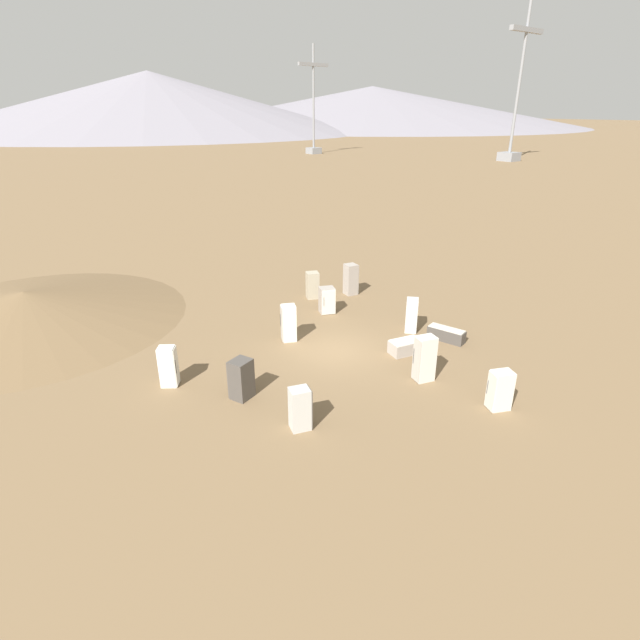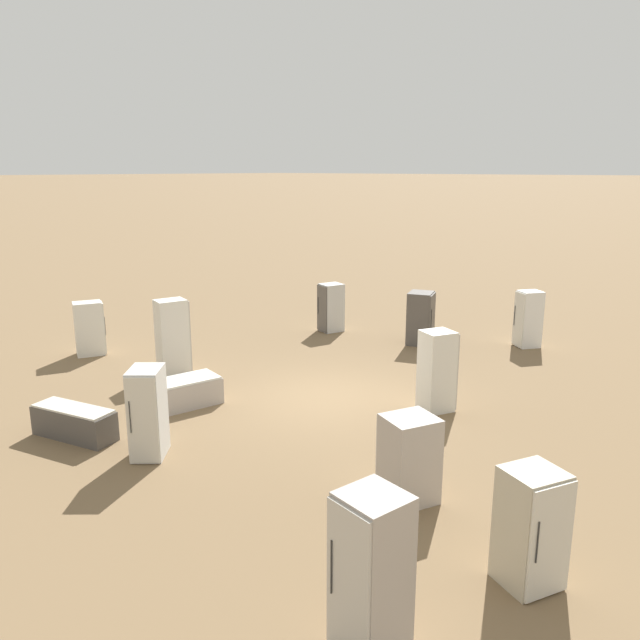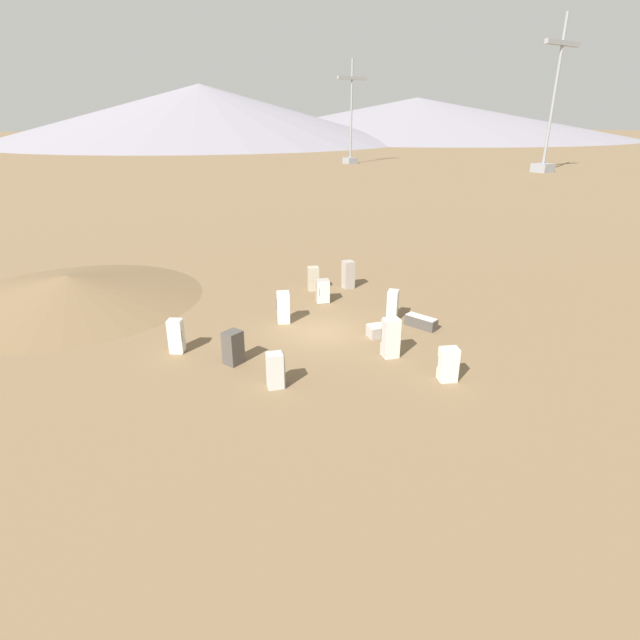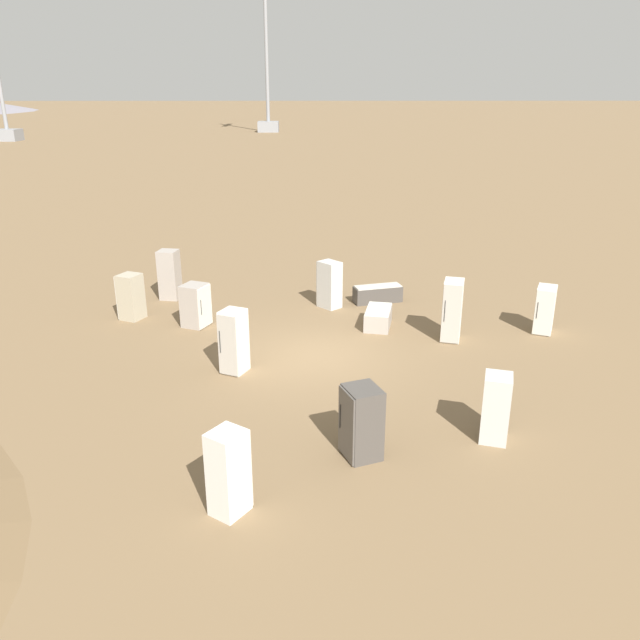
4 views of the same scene
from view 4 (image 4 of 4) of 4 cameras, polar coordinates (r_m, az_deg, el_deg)
The scene contains 14 objects.
ground_plane at distance 18.35m, azimuth -0.29°, elevation -3.22°, with size 1000.00×1000.00×0.00m, color brown.
power_pylon_0 at distance 123.14m, azimuth -4.86°, elevation 21.41°, with size 11.25×3.86×32.15m.
discarded_fridge_0 at distance 11.68m, azimuth -8.34°, elevation -13.62°, with size 0.86×0.83×1.67m.
discarded_fridge_1 at distance 21.98m, azimuth -16.93°, elevation 2.05°, with size 0.90×0.91×1.55m.
discarded_fridge_2 at distance 23.75m, azimuth -13.59°, elevation 4.06°, with size 0.80×0.79×1.83m.
discarded_fridge_3 at distance 14.32m, azimuth 15.78°, elevation -7.72°, with size 0.85×0.76×1.55m.
discarded_fridge_4 at distance 20.80m, azimuth -11.31°, elevation 1.32°, with size 1.00×1.00×1.41m.
discarded_fridge_5 at distance 22.16m, azimuth 0.85°, elevation 3.26°, with size 0.96×0.94×1.68m.
discarded_fridge_6 at distance 17.13m, azimuth -7.90°, elevation -1.96°, with size 0.87×0.82×1.78m.
discarded_fridge_7 at distance 21.08m, azimuth 19.86°, elevation 0.90°, with size 0.95×0.83×1.52m.
discarded_fridge_8 at distance 22.94m, azimuth 5.30°, elevation 2.39°, with size 1.00×1.85×0.63m.
discarded_fridge_9 at distance 13.22m, azimuth 3.80°, elevation -9.34°, with size 0.97×0.94×1.58m.
discarded_fridge_10 at distance 19.56m, azimuth 11.99°, elevation 0.86°, with size 0.90×0.76×1.92m.
discarded_fridge_11 at distance 20.53m, azimuth 5.34°, elevation 0.22°, with size 1.55×1.08×0.63m.
Camera 4 is at (16.84, -0.29, 7.30)m, focal length 35.00 mm.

